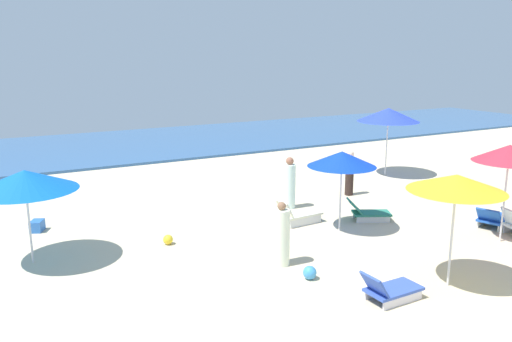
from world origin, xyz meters
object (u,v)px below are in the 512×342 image
at_px(beachgoer_2, 290,185).
at_px(lounge_chair_6_0, 298,215).
at_px(beach_ball_0, 310,273).
at_px(lounge_chair_5_0, 390,290).
at_px(beachgoer_1, 281,236).
at_px(umbrella_2, 388,115).
at_px(lounge_chair_0_0, 493,218).
at_px(umbrella_3, 25,180).
at_px(umbrella_5, 456,183).
at_px(beach_ball_2, 168,240).
at_px(beachgoer_4, 350,174).
at_px(umbrella_6, 342,159).
at_px(lounge_chair_6_1, 368,213).
at_px(cooler_box_1, 37,226).
at_px(umbrella_0, 509,153).

bearing_deg(beachgoer_2, lounge_chair_6_0, 116.51).
distance_m(lounge_chair_6_0, beach_ball_0, 3.88).
height_order(lounge_chair_5_0, beachgoer_1, beachgoer_1).
xyz_separation_m(umbrella_2, beachgoer_1, (-8.65, -5.90, -1.80)).
bearing_deg(umbrella_2, lounge_chair_0_0, -105.28).
relative_size(umbrella_3, umbrella_5, 0.97).
xyz_separation_m(umbrella_5, beach_ball_2, (-4.52, 5.31, -2.17)).
distance_m(lounge_chair_0_0, beachgoer_4, 5.04).
bearing_deg(lounge_chair_6_0, umbrella_3, 81.58).
bearing_deg(umbrella_6, umbrella_5, -92.25).
xyz_separation_m(beachgoer_1, beachgoer_2, (2.68, 3.89, 0.07)).
bearing_deg(beach_ball_2, umbrella_3, 173.26).
relative_size(umbrella_3, lounge_chair_6_1, 1.71).
bearing_deg(lounge_chair_0_0, umbrella_2, -35.03).
bearing_deg(lounge_chair_0_0, lounge_chair_6_1, 32.18).
bearing_deg(beach_ball_0, beach_ball_2, 119.78).
bearing_deg(umbrella_3, lounge_chair_0_0, -16.40).
relative_size(beachgoer_4, beach_ball_2, 6.14).
height_order(umbrella_6, beachgoer_1, umbrella_6).
bearing_deg(umbrella_2, umbrella_3, -168.06).
bearing_deg(lounge_chair_5_0, umbrella_2, -43.23).
bearing_deg(beach_ball_0, cooler_box_1, 127.90).
bearing_deg(beach_ball_2, beachgoer_4, 12.43).
xyz_separation_m(beachgoer_1, beachgoer_4, (5.39, 4.20, 0.07)).
bearing_deg(lounge_chair_0_0, lounge_chair_5_0, 89.59).
bearing_deg(umbrella_3, beachgoer_1, -29.75).
bearing_deg(beachgoer_1, lounge_chair_0_0, 5.83).
xyz_separation_m(lounge_chair_0_0, beach_ball_0, (-6.74, -0.43, -0.10)).
distance_m(lounge_chair_5_0, beachgoer_1, 2.87).
xyz_separation_m(beachgoer_2, cooler_box_1, (-7.52, 1.49, -0.62)).
height_order(lounge_chair_6_0, beachgoer_1, beachgoer_1).
bearing_deg(beachgoer_4, beachgoer_1, 6.28).
xyz_separation_m(umbrella_0, umbrella_6, (-3.25, 2.79, -0.33)).
distance_m(umbrella_0, lounge_chair_5_0, 5.60).
bearing_deg(lounge_chair_6_0, umbrella_5, -177.34).
height_order(umbrella_6, beach_ball_0, umbrella_6).
distance_m(beachgoer_2, cooler_box_1, 7.70).
distance_m(beach_ball_0, beach_ball_2, 4.15).
xyz_separation_m(umbrella_0, beachgoer_4, (-0.61, 5.67, -1.63)).
xyz_separation_m(umbrella_2, lounge_chair_6_1, (-4.60, -4.28, -2.27)).
xyz_separation_m(umbrella_6, beachgoer_2, (-0.07, 2.57, -1.30)).
bearing_deg(lounge_chair_6_0, beach_ball_2, 83.26).
xyz_separation_m(umbrella_5, lounge_chair_6_1, (1.46, 4.35, -2.06)).
xyz_separation_m(umbrella_3, beach_ball_0, (5.34, -3.99, -1.90)).
bearing_deg(lounge_chair_0_0, umbrella_3, 53.85).
bearing_deg(umbrella_5, lounge_chair_6_1, 71.43).
height_order(umbrella_3, lounge_chair_6_0, umbrella_3).
bearing_deg(beach_ball_0, lounge_chair_0_0, 3.64).
distance_m(umbrella_5, beach_ball_0, 3.69).
distance_m(beachgoer_1, cooler_box_1, 7.26).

